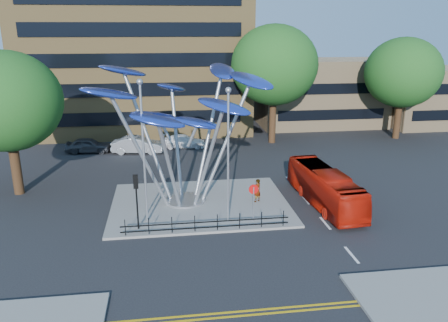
{
  "coord_description": "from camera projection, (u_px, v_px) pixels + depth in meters",
  "views": [
    {
      "loc": [
        -3.17,
        -21.8,
        11.72
      ],
      "look_at": [
        0.39,
        4.0,
        3.72
      ],
      "focal_mm": 35.0,
      "sensor_mm": 36.0,
      "label": 1
    }
  ],
  "objects": [
    {
      "name": "no_entry_sign_island",
      "position": [
        253.0,
        197.0,
        26.61
      ],
      "size": [
        0.6,
        0.1,
        2.45
      ],
      "color": "#9EA0A5",
      "rests_on": "traffic_island"
    },
    {
      "name": "double_yellow_near",
      "position": [
        247.0,
        311.0,
        18.82
      ],
      "size": [
        40.0,
        0.12,
        0.01
      ],
      "primitive_type": "cube",
      "color": "gold",
      "rests_on": "ground"
    },
    {
      "name": "tree_right",
      "position": [
        274.0,
        65.0,
        44.02
      ],
      "size": [
        8.8,
        8.8,
        12.11
      ],
      "color": "black",
      "rests_on": "ground"
    },
    {
      "name": "traffic_light_island",
      "position": [
        136.0,
        190.0,
        25.45
      ],
      "size": [
        0.28,
        0.18,
        3.42
      ],
      "color": "black",
      "rests_on": "traffic_island"
    },
    {
      "name": "street_lamp_left",
      "position": [
        143.0,
        140.0,
        25.66
      ],
      "size": [
        0.36,
        0.36,
        8.8
      ],
      "color": "#9EA0A5",
      "rests_on": "traffic_island"
    },
    {
      "name": "red_bus",
      "position": [
        324.0,
        187.0,
        29.86
      ],
      "size": [
        2.72,
        9.06,
        2.49
      ],
      "primitive_type": "imported",
      "rotation": [
        0.0,
        0.0,
        0.07
      ],
      "color": "#B81608",
      "rests_on": "ground"
    },
    {
      "name": "pedestrian",
      "position": [
        257.0,
        190.0,
        30.0
      ],
      "size": [
        0.72,
        0.66,
        1.65
      ],
      "primitive_type": "imported",
      "rotation": [
        0.0,
        0.0,
        3.74
      ],
      "color": "gray",
      "rests_on": "traffic_island"
    },
    {
      "name": "low_building_near",
      "position": [
        320.0,
        93.0,
        53.82
      ],
      "size": [
        15.0,
        8.0,
        8.0
      ],
      "primitive_type": "cube",
      "color": "tan",
      "rests_on": "ground"
    },
    {
      "name": "parked_car_left",
      "position": [
        88.0,
        145.0,
        42.38
      ],
      "size": [
        4.4,
        2.01,
        1.46
      ],
      "primitive_type": "imported",
      "rotation": [
        0.0,
        0.0,
        1.5
      ],
      "color": "#383A3F",
      "rests_on": "ground"
    },
    {
      "name": "ground",
      "position": [
        227.0,
        245.0,
        24.5
      ],
      "size": [
        120.0,
        120.0,
        0.0
      ],
      "primitive_type": "plane",
      "color": "black",
      "rests_on": "ground"
    },
    {
      "name": "double_yellow_far",
      "position": [
        248.0,
        315.0,
        18.54
      ],
      "size": [
        40.0,
        0.12,
        0.01
      ],
      "primitive_type": "cube",
      "color": "gold",
      "rests_on": "ground"
    },
    {
      "name": "tree_far",
      "position": [
        403.0,
        73.0,
        46.12
      ],
      "size": [
        8.0,
        8.0,
        10.81
      ],
      "color": "black",
      "rests_on": "ground"
    },
    {
      "name": "traffic_island",
      "position": [
        200.0,
        204.0,
        30.03
      ],
      "size": [
        12.0,
        9.0,
        0.15
      ],
      "primitive_type": "cube",
      "color": "slate",
      "rests_on": "ground"
    },
    {
      "name": "street_lamp_right",
      "position": [
        228.0,
        144.0,
        25.91
      ],
      "size": [
        0.36,
        0.36,
        8.3
      ],
      "color": "#9EA0A5",
      "rests_on": "traffic_island"
    },
    {
      "name": "low_building_far",
      "position": [
        435.0,
        97.0,
        53.9
      ],
      "size": [
        12.0,
        8.0,
        7.0
      ],
      "primitive_type": "cube",
      "color": "tan",
      "rests_on": "ground"
    },
    {
      "name": "pedestrian_railing_front",
      "position": [
        206.0,
        224.0,
        25.82
      ],
      "size": [
        10.0,
        0.06,
        1.0
      ],
      "color": "black",
      "rests_on": "traffic_island"
    },
    {
      "name": "parked_car_mid",
      "position": [
        138.0,
        145.0,
        42.25
      ],
      "size": [
        5.09,
        2.26,
        1.62
      ],
      "primitive_type": "imported",
      "rotation": [
        0.0,
        0.0,
        1.46
      ],
      "color": "#B7BABF",
      "rests_on": "ground"
    },
    {
      "name": "leaf_sculpture",
      "position": [
        181.0,
        105.0,
        28.54
      ],
      "size": [
        12.72,
        9.54,
        9.51
      ],
      "color": "#9EA0A5",
      "rests_on": "traffic_island"
    },
    {
      "name": "tree_left",
      "position": [
        6.0,
        102.0,
        30.15
      ],
      "size": [
        7.6,
        7.6,
        10.32
      ],
      "color": "black",
      "rests_on": "ground"
    },
    {
      "name": "parked_car_right",
      "position": [
        183.0,
        141.0,
        44.25
      ],
      "size": [
        4.6,
        2.23,
        1.29
      ],
      "primitive_type": "imported",
      "rotation": [
        0.0,
        0.0,
        1.47
      ],
      "color": "white",
      "rests_on": "ground"
    }
  ]
}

